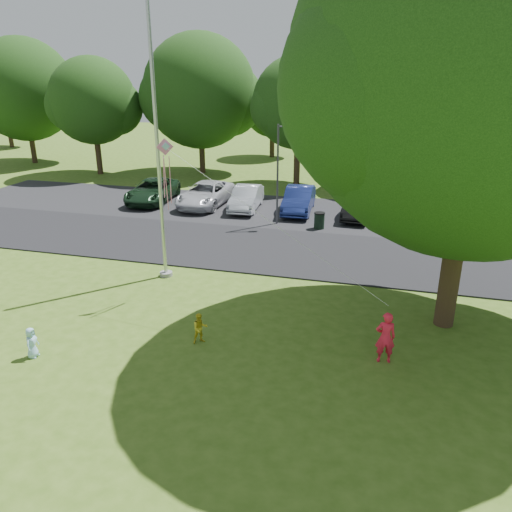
% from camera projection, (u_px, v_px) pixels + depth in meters
% --- Properties ---
extents(ground, '(120.00, 120.00, 0.00)m').
position_uv_depth(ground, '(204.00, 352.00, 14.62)').
color(ground, '#3C5E18').
rests_on(ground, ground).
extents(park_road, '(60.00, 6.00, 0.06)m').
position_uv_depth(park_road, '(274.00, 250.00, 22.74)').
color(park_road, black).
rests_on(park_road, ground).
extents(parking_strip, '(42.00, 7.00, 0.06)m').
position_uv_depth(parking_strip, '(299.00, 213.00, 28.62)').
color(parking_strip, black).
rests_on(parking_strip, ground).
extents(flagpole, '(0.50, 0.50, 10.00)m').
position_uv_depth(flagpole, '(159.00, 172.00, 18.52)').
color(flagpole, '#B7BABF').
rests_on(flagpole, ground).
extents(street_lamp, '(1.42, 0.58, 5.21)m').
position_uv_depth(street_lamp, '(282.00, 166.00, 25.46)').
color(street_lamp, '#3F3F44').
rests_on(street_lamp, ground).
extents(trash_can, '(0.57, 0.57, 0.90)m').
position_uv_depth(trash_can, '(319.00, 221.00, 25.57)').
color(trash_can, black).
rests_on(trash_can, ground).
extents(big_tree, '(11.10, 10.57, 13.12)m').
position_uv_depth(big_tree, '(477.00, 79.00, 13.52)').
color(big_tree, '#332316').
rests_on(big_tree, ground).
extents(tree_row, '(64.35, 11.94, 10.88)m').
position_uv_depth(tree_row, '(348.00, 101.00, 34.12)').
color(tree_row, '#332316').
rests_on(tree_row, ground).
extents(horizon_trees, '(77.46, 7.20, 7.02)m').
position_uv_depth(horizon_trees, '(386.00, 112.00, 42.73)').
color(horizon_trees, '#332316').
rests_on(horizon_trees, ground).
extents(parked_cars, '(20.86, 5.48, 1.48)m').
position_uv_depth(parked_cars, '(299.00, 200.00, 28.31)').
color(parked_cars, black).
rests_on(parked_cars, ground).
extents(woman, '(0.62, 0.47, 1.54)m').
position_uv_depth(woman, '(385.00, 337.00, 13.89)').
color(woman, '#FA213F').
rests_on(woman, ground).
extents(child_yellow, '(0.59, 0.57, 0.96)m').
position_uv_depth(child_yellow, '(200.00, 328.00, 14.96)').
color(child_yellow, yellow).
rests_on(child_yellow, ground).
extents(child_blue, '(0.32, 0.47, 0.92)m').
position_uv_depth(child_blue, '(32.00, 343.00, 14.22)').
color(child_blue, '#9FD2F4').
rests_on(child_blue, ground).
extents(kite, '(7.82, 2.88, 3.90)m').
position_uv_depth(kite, '(172.00, 164.00, 16.52)').
color(kite, pink).
rests_on(kite, ground).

